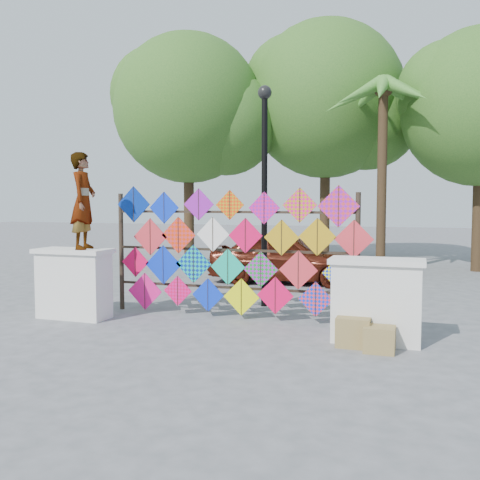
# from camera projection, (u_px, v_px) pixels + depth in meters

# --- Properties ---
(ground) EXTENTS (80.00, 80.00, 0.00)m
(ground) POSITION_uv_depth(u_px,v_px,m) (215.00, 326.00, 9.17)
(ground) COLOR gray
(ground) RESTS_ON ground
(parapet_left) EXTENTS (1.40, 0.65, 1.28)m
(parapet_left) POSITION_uv_depth(u_px,v_px,m) (74.00, 283.00, 9.80)
(parapet_left) COLOR white
(parapet_left) RESTS_ON ground
(parapet_right) EXTENTS (1.40, 0.65, 1.28)m
(parapet_right) POSITION_uv_depth(u_px,v_px,m) (376.00, 300.00, 8.08)
(parapet_right) COLOR white
(parapet_right) RESTS_ON ground
(kite_rack) EXTENTS (4.98, 0.24, 2.44)m
(kite_rack) POSITION_uv_depth(u_px,v_px,m) (233.00, 252.00, 9.75)
(kite_rack) COLOR black
(kite_rack) RESTS_ON ground
(tree_west) EXTENTS (5.85, 5.20, 8.01)m
(tree_west) POSITION_uv_depth(u_px,v_px,m) (191.00, 110.00, 18.74)
(tree_west) COLOR #3F2E1B
(tree_west) RESTS_ON ground
(tree_mid) EXTENTS (6.30, 5.60, 8.61)m
(tree_mid) POSITION_uv_depth(u_px,v_px,m) (329.00, 101.00, 19.16)
(tree_mid) COLOR #3F2E1B
(tree_mid) RESTS_ON ground
(palm_tree) EXTENTS (3.62, 3.62, 5.83)m
(palm_tree) POSITION_uv_depth(u_px,v_px,m) (383.00, 106.00, 15.69)
(palm_tree) COLOR #3F2E1B
(palm_tree) RESTS_ON ground
(vendor_woman) EXTENTS (0.56, 0.72, 1.75)m
(vendor_woman) POSITION_uv_depth(u_px,v_px,m) (83.00, 201.00, 9.62)
(vendor_woman) COLOR #99999E
(vendor_woman) RESTS_ON parapet_left
(sedan) EXTENTS (4.09, 1.95, 1.35)m
(sedan) POSITION_uv_depth(u_px,v_px,m) (284.00, 257.00, 14.13)
(sedan) COLOR #501A0D
(sedan) RESTS_ON ground
(lamppost) EXTENTS (0.28, 0.28, 4.46)m
(lamppost) POSITION_uv_depth(u_px,v_px,m) (264.00, 174.00, 10.78)
(lamppost) COLOR black
(lamppost) RESTS_ON ground
(cardboard_box_near) EXTENTS (0.49, 0.44, 0.44)m
(cardboard_box_near) POSITION_uv_depth(u_px,v_px,m) (354.00, 331.00, 7.90)
(cardboard_box_near) COLOR olive
(cardboard_box_near) RESTS_ON ground
(cardboard_box_far) EXTENTS (0.43, 0.40, 0.36)m
(cardboard_box_far) POSITION_uv_depth(u_px,v_px,m) (380.00, 339.00, 7.59)
(cardboard_box_far) COLOR olive
(cardboard_box_far) RESTS_ON ground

